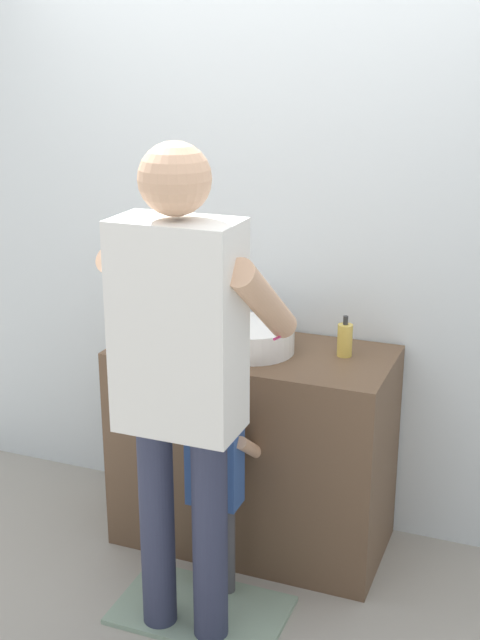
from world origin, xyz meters
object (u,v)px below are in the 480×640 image
object	(u,v)px
toothbrush_cup	(188,324)
child_toddler	(216,473)
adult_parent	(181,358)
soap_bottle	(345,340)

from	to	relation	value
toothbrush_cup	child_toddler	bearing A→B (deg)	-55.41
toothbrush_cup	adult_parent	size ratio (longest dim) A/B	0.12
adult_parent	child_toddler	bearing A→B (deg)	86.69
adult_parent	soap_bottle	bearing A→B (deg)	62.27
child_toddler	toothbrush_cup	bearing A→B (deg)	124.59
adult_parent	toothbrush_cup	bearing A→B (deg)	113.19
toothbrush_cup	adult_parent	xyz separation A→B (m)	(0.30, -0.70, 0.14)
soap_bottle	adult_parent	size ratio (longest dim) A/B	0.09
soap_bottle	adult_parent	distance (m)	0.81
soap_bottle	child_toddler	size ratio (longest dim) A/B	0.19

